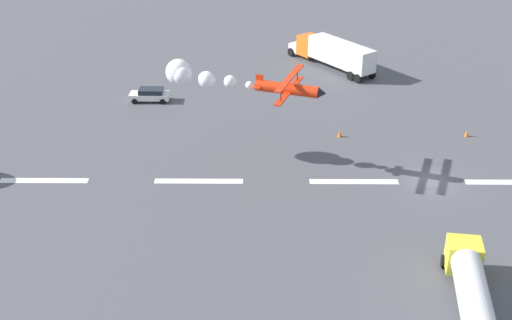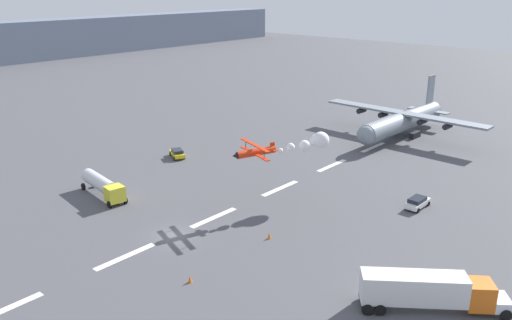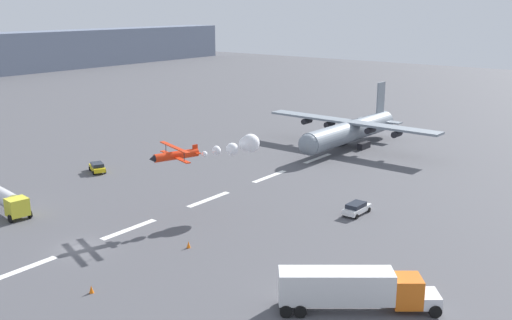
{
  "view_description": "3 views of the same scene",
  "coord_description": "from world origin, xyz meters",
  "px_view_note": "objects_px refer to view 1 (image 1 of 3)",
  "views": [
    {
      "loc": [
        15.47,
        53.71,
        30.11
      ],
      "look_at": [
        15.84,
        1.43,
        2.92
      ],
      "focal_mm": 47.87,
      "sensor_mm": 36.0,
      "label": 1
    },
    {
      "loc": [
        -36.85,
        -46.49,
        29.69
      ],
      "look_at": [
        13.14,
        -2.09,
        7.03
      ],
      "focal_mm": 36.82,
      "sensor_mm": 36.0,
      "label": 2
    },
    {
      "loc": [
        -35.63,
        -51.88,
        25.73
      ],
      "look_at": [
        31.59,
        0.0,
        3.36
      ],
      "focal_mm": 41.44,
      "sensor_mm": 36.0,
      "label": 3
    }
  ],
  "objects_px": {
    "followme_car_yellow": "(150,94)",
    "traffic_cone_near": "(467,133)",
    "semi_truck_orange": "(333,52)",
    "stunt_biplane_red": "(210,78)",
    "fuel_tanker_truck": "(471,287)",
    "traffic_cone_far": "(340,133)"
  },
  "relations": [
    {
      "from": "traffic_cone_near",
      "to": "semi_truck_orange",
      "type": "bearing_deg",
      "value": -60.03
    },
    {
      "from": "fuel_tanker_truck",
      "to": "traffic_cone_far",
      "type": "bearing_deg",
      "value": -77.59
    },
    {
      "from": "semi_truck_orange",
      "to": "stunt_biplane_red",
      "type": "bearing_deg",
      "value": 61.38
    },
    {
      "from": "fuel_tanker_truck",
      "to": "traffic_cone_far",
      "type": "height_order",
      "value": "fuel_tanker_truck"
    },
    {
      "from": "stunt_biplane_red",
      "to": "followme_car_yellow",
      "type": "height_order",
      "value": "stunt_biplane_red"
    },
    {
      "from": "fuel_tanker_truck",
      "to": "traffic_cone_near",
      "type": "relative_size",
      "value": 13.88
    },
    {
      "from": "followme_car_yellow",
      "to": "traffic_cone_near",
      "type": "bearing_deg",
      "value": 164.83
    },
    {
      "from": "fuel_tanker_truck",
      "to": "traffic_cone_far",
      "type": "relative_size",
      "value": 13.88
    },
    {
      "from": "followme_car_yellow",
      "to": "traffic_cone_far",
      "type": "distance_m",
      "value": 22.79
    },
    {
      "from": "semi_truck_orange",
      "to": "traffic_cone_far",
      "type": "xyz_separation_m",
      "value": [
        1.19,
        20.75,
        -1.74
      ]
    },
    {
      "from": "stunt_biplane_red",
      "to": "followme_car_yellow",
      "type": "relative_size",
      "value": 3.19
    },
    {
      "from": "followme_car_yellow",
      "to": "fuel_tanker_truck",
      "type": "bearing_deg",
      "value": 126.43
    },
    {
      "from": "semi_truck_orange",
      "to": "traffic_cone_near",
      "type": "bearing_deg",
      "value": 119.97
    },
    {
      "from": "semi_truck_orange",
      "to": "followme_car_yellow",
      "type": "height_order",
      "value": "semi_truck_orange"
    },
    {
      "from": "semi_truck_orange",
      "to": "followme_car_yellow",
      "type": "bearing_deg",
      "value": 27.39
    },
    {
      "from": "stunt_biplane_red",
      "to": "followme_car_yellow",
      "type": "distance_m",
      "value": 17.91
    },
    {
      "from": "traffic_cone_near",
      "to": "traffic_cone_far",
      "type": "distance_m",
      "value": 13.04
    },
    {
      "from": "traffic_cone_near",
      "to": "traffic_cone_far",
      "type": "bearing_deg",
      "value": 0.9
    },
    {
      "from": "followme_car_yellow",
      "to": "traffic_cone_far",
      "type": "height_order",
      "value": "followme_car_yellow"
    },
    {
      "from": "stunt_biplane_red",
      "to": "semi_truck_orange",
      "type": "distance_m",
      "value": 29.78
    },
    {
      "from": "fuel_tanker_truck",
      "to": "semi_truck_orange",
      "type": "bearing_deg",
      "value": -84.35
    },
    {
      "from": "semi_truck_orange",
      "to": "traffic_cone_near",
      "type": "xyz_separation_m",
      "value": [
        -11.85,
        20.54,
        -1.74
      ]
    }
  ]
}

